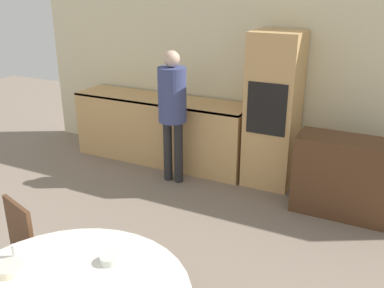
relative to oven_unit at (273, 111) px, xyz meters
The scene contains 9 objects.
wall_back 0.52m from the oven_unit, 113.09° to the left, with size 6.99×0.05×2.60m.
kitchen_counter 1.62m from the oven_unit, behind, with size 2.46×0.60×0.90m.
oven_unit is the anchor object (origin of this frame).
sideboard 1.17m from the oven_unit, 23.00° to the right, with size 1.13×0.45×0.85m.
chair_far_left 3.27m from the oven_unit, 107.89° to the right, with size 0.50×0.50×0.90m.
person_standing 1.21m from the oven_unit, 154.61° to the right, with size 0.34×0.34×1.63m.
bowl_near 3.48m from the oven_unit, 99.04° to the right, with size 0.16×0.16×0.05m.
bowl_far 3.10m from the oven_unit, 91.56° to the right, with size 0.12×0.12×0.05m.
salt_shaker 3.38m from the oven_unit, 100.91° to the right, with size 0.03×0.03×0.09m.
Camera 1 is at (1.48, -0.06, 2.35)m, focal length 40.00 mm.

